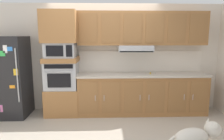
# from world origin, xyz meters

# --- Properties ---
(ground_plane) EXTENTS (9.60, 9.60, 0.00)m
(ground_plane) POSITION_xyz_m (0.00, 0.00, 0.00)
(ground_plane) COLOR #B2A899
(back_kitchen_wall) EXTENTS (6.20, 0.12, 2.50)m
(back_kitchen_wall) POSITION_xyz_m (0.00, 1.11, 1.25)
(back_kitchen_wall) COLOR beige
(back_kitchen_wall) RESTS_ON ground
(refrigerator) EXTENTS (0.76, 0.73, 1.76)m
(refrigerator) POSITION_xyz_m (-2.07, 0.68, 0.88)
(refrigerator) COLOR black
(refrigerator) RESTS_ON ground
(oven_base_cabinet) EXTENTS (0.74, 0.62, 0.60)m
(oven_base_cabinet) POSITION_xyz_m (-0.94, 0.75, 0.30)
(oven_base_cabinet) COLOR #996638
(oven_base_cabinet) RESTS_ON ground
(built_in_oven) EXTENTS (0.70, 0.62, 0.60)m
(built_in_oven) POSITION_xyz_m (-0.94, 0.75, 0.90)
(built_in_oven) COLOR #A8AAAF
(built_in_oven) RESTS_ON oven_base_cabinet
(appliance_mid_shelf) EXTENTS (0.74, 0.62, 0.10)m
(appliance_mid_shelf) POSITION_xyz_m (-0.94, 0.75, 1.25)
(appliance_mid_shelf) COLOR #996638
(appliance_mid_shelf) RESTS_ON built_in_oven
(microwave) EXTENTS (0.64, 0.54, 0.32)m
(microwave) POSITION_xyz_m (-0.94, 0.75, 1.46)
(microwave) COLOR #A8AAAF
(microwave) RESTS_ON appliance_mid_shelf
(appliance_upper_cabinet) EXTENTS (0.74, 0.62, 0.68)m
(appliance_upper_cabinet) POSITION_xyz_m (-0.94, 0.75, 1.96)
(appliance_upper_cabinet) COLOR #996638
(appliance_upper_cabinet) RESTS_ON microwave
(lower_cabinet_run) EXTENTS (2.89, 0.63, 0.88)m
(lower_cabinet_run) POSITION_xyz_m (0.87, 0.75, 0.44)
(lower_cabinet_run) COLOR #996638
(lower_cabinet_run) RESTS_ON ground
(countertop_slab) EXTENTS (2.93, 0.64, 0.04)m
(countertop_slab) POSITION_xyz_m (0.87, 0.75, 0.90)
(countertop_slab) COLOR #BCB2A3
(countertop_slab) RESTS_ON lower_cabinet_run
(backsplash_panel) EXTENTS (2.93, 0.02, 0.50)m
(backsplash_panel) POSITION_xyz_m (0.87, 1.04, 1.17)
(backsplash_panel) COLOR silver
(backsplash_panel) RESTS_ON countertop_slab
(upper_cabinet_with_hood) EXTENTS (2.89, 0.48, 0.88)m
(upper_cabinet_with_hood) POSITION_xyz_m (0.86, 0.87, 1.90)
(upper_cabinet_with_hood) COLOR #996638
(upper_cabinet_with_hood) RESTS_ON backsplash_panel
(screwdriver) EXTENTS (0.15, 0.14, 0.03)m
(screwdriver) POSITION_xyz_m (1.06, 0.73, 0.93)
(screwdriver) COLOR yellow
(screwdriver) RESTS_ON countertop_slab
(dog) EXTENTS (0.92, 0.43, 0.63)m
(dog) POSITION_xyz_m (1.24, -1.26, 0.42)
(dog) COLOR beige
(dog) RESTS_ON ground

